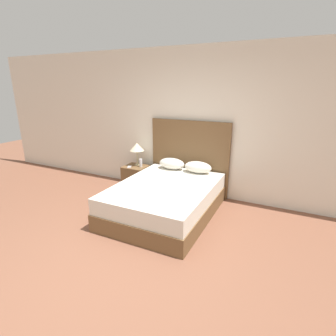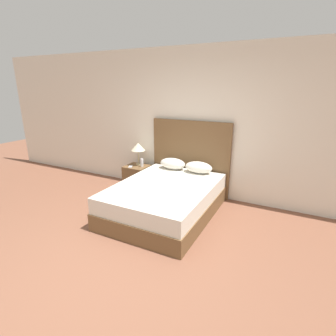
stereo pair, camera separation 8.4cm
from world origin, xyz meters
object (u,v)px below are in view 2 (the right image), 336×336
bed (165,200)px  phone_on_bed (172,188)px  table_lamp (138,147)px  phone_on_nightstand (131,166)px  nightstand (137,177)px

bed → phone_on_bed: phone_on_bed is taller
table_lamp → bed: bearing=-38.3°
bed → phone_on_nightstand: size_ratio=11.97×
phone_on_bed → table_lamp: 1.56m
phone_on_nightstand → bed: bearing=-29.8°
table_lamp → phone_on_nightstand: bearing=-110.7°
bed → nightstand: bed is taller
phone_on_bed → table_lamp: bearing=143.0°
table_lamp → phone_on_nightstand: 0.42m
bed → phone_on_nightstand: (-1.12, 0.64, 0.23)m
phone_on_bed → bed: bearing=152.6°
bed → nightstand: bearing=144.3°
phone_on_bed → table_lamp: size_ratio=0.36×
table_lamp → phone_on_nightstand: size_ratio=2.76×
table_lamp → phone_on_nightstand: table_lamp is taller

